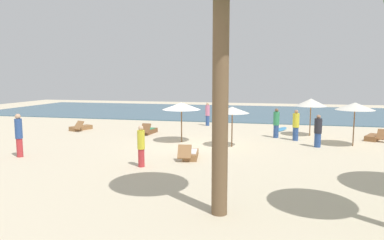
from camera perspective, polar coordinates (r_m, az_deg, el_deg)
ground_plane at (r=18.63m, az=-0.97°, el=-3.93°), size 60.00×60.00×0.00m
ocean_water at (r=35.20m, az=5.79°, el=1.30°), size 48.00×16.00×0.06m
umbrella_0 at (r=18.90m, az=-1.72°, el=2.26°), size 2.07×2.07×2.15m
umbrella_1 at (r=22.06m, az=18.80°, el=2.72°), size 1.85×1.85×2.26m
umbrella_2 at (r=19.64m, az=25.02°, el=2.04°), size 1.93×1.93×2.25m
umbrella_3 at (r=17.72m, az=6.57°, el=1.63°), size 1.72×1.72×2.05m
lounger_0 at (r=22.22m, az=27.53°, el=-2.49°), size 1.28×1.76×0.70m
lounger_1 at (r=22.10m, az=-7.15°, el=-1.77°), size 0.76×1.72×0.72m
lounger_2 at (r=15.40m, az=-0.30°, el=-5.60°), size 0.84×1.76×0.69m
lounger_3 at (r=24.55m, az=-17.67°, el=-1.19°), size 1.14×1.79×0.69m
person_0 at (r=13.98m, az=-8.29°, el=-4.18°), size 0.41×0.41×1.66m
person_1 at (r=17.28m, az=-26.36°, el=-2.17°), size 0.40×0.40×1.94m
person_2 at (r=25.45m, az=2.55°, el=0.98°), size 0.35×0.35×1.68m
person_3 at (r=20.34m, az=16.55°, el=-0.82°), size 0.50×0.50×1.73m
person_4 at (r=18.78m, az=19.83°, el=-1.71°), size 0.53×0.53×1.66m
person_5 at (r=20.98m, az=13.56°, el=-0.48°), size 0.48×0.48×1.72m
surfboard at (r=24.35m, az=14.33°, el=-1.45°), size 1.05×2.26×0.07m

